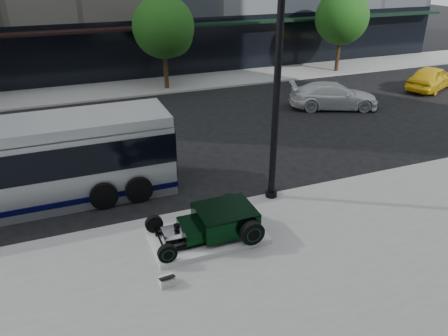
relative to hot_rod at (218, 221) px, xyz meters
name	(u,v)px	position (x,y,z in m)	size (l,w,h in m)	color
ground	(227,177)	(1.83, 3.87, -0.70)	(120.00, 120.00, 0.00)	black
sidewalk_far	(148,86)	(1.83, 17.87, -0.64)	(70.00, 4.00, 0.12)	gray
street_trees	(166,29)	(2.98, 16.94, 3.07)	(29.80, 3.80, 5.70)	black
display_plinth	(208,237)	(-0.33, 0.00, -0.50)	(3.40, 1.80, 0.15)	silver
hot_rod	(218,221)	(0.00, 0.00, 0.00)	(3.22, 2.00, 0.81)	black
info_plaque	(167,280)	(-2.01, -1.50, -0.45)	(0.42, 0.33, 0.31)	silver
lamppost	(276,102)	(2.64, 1.67, 2.89)	(0.41, 0.41, 7.49)	black
white_sedan	(334,96)	(10.68, 9.70, 0.02)	(2.00, 4.93, 1.43)	silver
yellow_taxi	(431,78)	(18.77, 10.68, 0.06)	(1.80, 4.47, 1.52)	yellow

